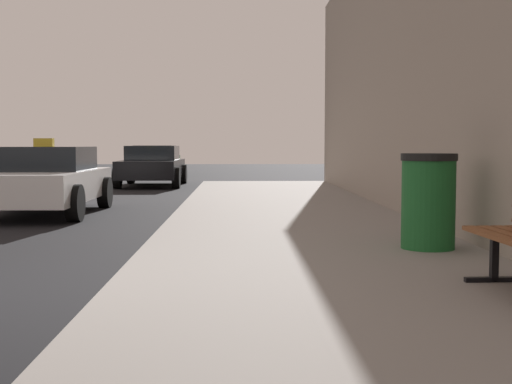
# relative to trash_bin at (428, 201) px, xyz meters

# --- Properties ---
(sidewalk) EXTENTS (4.00, 32.00, 0.15)m
(sidewalk) POSITION_rel_trash_bin_xyz_m (-1.23, -1.84, -0.61)
(sidewalk) COLOR gray
(sidewalk) RESTS_ON ground_plane
(trash_bin) EXTENTS (0.62, 0.62, 1.06)m
(trash_bin) POSITION_rel_trash_bin_xyz_m (0.00, 0.00, 0.00)
(trash_bin) COLOR #195926
(trash_bin) RESTS_ON sidewalk
(car_white) EXTENTS (2.07, 4.06, 1.43)m
(car_white) POSITION_rel_trash_bin_xyz_m (-5.82, 5.41, -0.04)
(car_white) COLOR white
(car_white) RESTS_ON ground_plane
(car_black) EXTENTS (1.98, 4.07, 1.27)m
(car_black) POSITION_rel_trash_bin_xyz_m (-4.86, 14.23, -0.04)
(car_black) COLOR black
(car_black) RESTS_ON ground_plane
(car_green) EXTENTS (2.06, 4.40, 1.27)m
(car_green) POSITION_rel_trash_bin_xyz_m (-5.72, 21.88, -0.04)
(car_green) COLOR #196638
(car_green) RESTS_ON ground_plane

